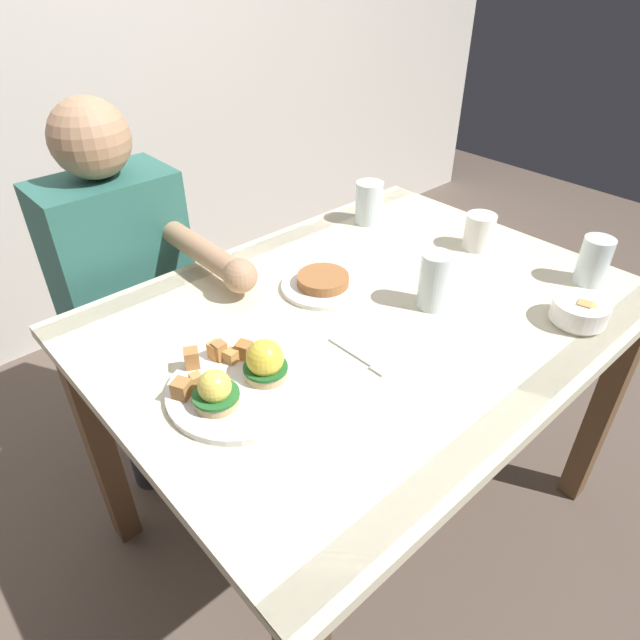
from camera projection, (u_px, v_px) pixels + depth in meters
ground_plane at (357, 509)px, 1.68m from camera, size 6.00×6.00×0.00m
dining_table at (367, 345)px, 1.32m from camera, size 1.20×0.90×0.74m
eggs_benedict_plate at (240, 381)px, 1.02m from camera, size 0.27×0.27×0.09m
fruit_bowl at (579, 312)px, 1.19m from camera, size 0.12×0.12×0.06m
coffee_mug at (480, 230)px, 1.47m from camera, size 0.11×0.08×0.09m
fork at (361, 358)px, 1.11m from camera, size 0.02×0.16×0.00m
water_glass_near at (593, 264)px, 1.32m from camera, size 0.07×0.07×0.12m
water_glass_far at (434, 284)px, 1.23m from camera, size 0.07×0.07×0.13m
water_glass_extra at (369, 205)px, 1.60m from camera, size 0.08×0.08×0.12m
side_plate at (323, 283)px, 1.32m from camera, size 0.20×0.20×0.04m
diner_person at (130, 286)px, 1.50m from camera, size 0.34×0.54×1.14m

